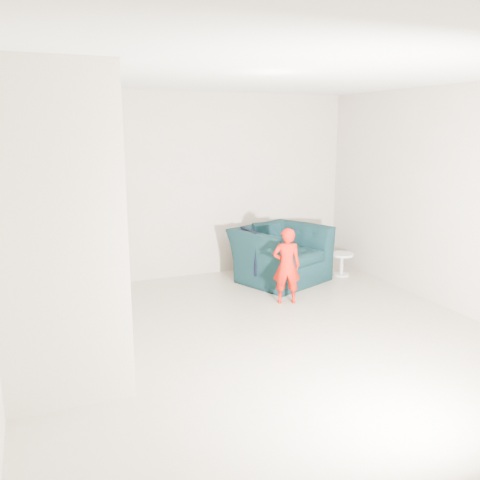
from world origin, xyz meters
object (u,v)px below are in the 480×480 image
Objects in this scene: toddler at (287,266)px; staircase at (57,263)px; side_table at (342,261)px; armchair at (281,254)px.

toddler is 2.83m from staircase.
toddler is at bearing -150.30° from side_table.
staircase reaches higher than armchair.
side_table is 0.10× the size of staircase.
side_table is at bearing -131.56° from toddler.
side_table is (1.35, 0.77, -0.26)m from toddler.
armchair is 3.53× the size of side_table.
armchair is at bearing 24.64° from staircase.
toddler is (-0.37, -0.89, 0.09)m from armchair.
side_table is at bearing -29.18° from armchair.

